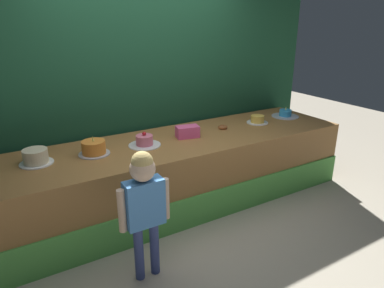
{
  "coord_description": "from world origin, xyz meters",
  "views": [
    {
      "loc": [
        -1.55,
        -2.59,
        1.99
      ],
      "look_at": [
        0.18,
        0.31,
        0.76
      ],
      "focal_mm": 32.4,
      "sensor_mm": 36.0,
      "label": 1
    }
  ],
  "objects_px": {
    "cake_left": "(36,157)",
    "child_figure": "(144,199)",
    "cake_right": "(257,120)",
    "pink_box": "(187,132)",
    "cake_far_right": "(285,114)",
    "donut": "(223,127)",
    "cake_center_right": "(144,141)",
    "cake_center_left": "(94,148)"
  },
  "relations": [
    {
      "from": "cake_center_left",
      "to": "cake_right",
      "type": "distance_m",
      "value": 2.05
    },
    {
      "from": "cake_right",
      "to": "cake_far_right",
      "type": "distance_m",
      "value": 0.51
    },
    {
      "from": "pink_box",
      "to": "child_figure",
      "type": "bearing_deg",
      "value": -134.37
    },
    {
      "from": "child_figure",
      "to": "cake_right",
      "type": "distance_m",
      "value": 2.19
    },
    {
      "from": "cake_right",
      "to": "child_figure",
      "type": "bearing_deg",
      "value": -153.43
    },
    {
      "from": "cake_center_left",
      "to": "cake_center_right",
      "type": "distance_m",
      "value": 0.51
    },
    {
      "from": "donut",
      "to": "child_figure",
      "type": "bearing_deg",
      "value": -145.16
    },
    {
      "from": "cake_center_left",
      "to": "donut",
      "type": "bearing_deg",
      "value": 1.2
    },
    {
      "from": "cake_left",
      "to": "cake_right",
      "type": "xyz_separation_m",
      "value": [
        2.57,
        -0.03,
        -0.02
      ]
    },
    {
      "from": "child_figure",
      "to": "cake_left",
      "type": "distance_m",
      "value": 1.19
    },
    {
      "from": "cake_left",
      "to": "child_figure",
      "type": "bearing_deg",
      "value": -59.04
    },
    {
      "from": "cake_center_left",
      "to": "cake_right",
      "type": "height_order",
      "value": "cake_center_left"
    },
    {
      "from": "cake_center_left",
      "to": "cake_far_right",
      "type": "xyz_separation_m",
      "value": [
        2.57,
        0.04,
        -0.03
      ]
    },
    {
      "from": "pink_box",
      "to": "cake_far_right",
      "type": "xyz_separation_m",
      "value": [
        1.54,
        0.06,
        -0.03
      ]
    },
    {
      "from": "child_figure",
      "to": "cake_far_right",
      "type": "height_order",
      "value": "child_figure"
    },
    {
      "from": "donut",
      "to": "cake_center_right",
      "type": "relative_size",
      "value": 0.35
    },
    {
      "from": "donut",
      "to": "cake_right",
      "type": "distance_m",
      "value": 0.51
    },
    {
      "from": "cake_right",
      "to": "cake_far_right",
      "type": "xyz_separation_m",
      "value": [
        0.51,
        0.04,
        -0.01
      ]
    },
    {
      "from": "cake_center_left",
      "to": "child_figure",
      "type": "bearing_deg",
      "value": -84.49
    },
    {
      "from": "cake_center_right",
      "to": "cake_far_right",
      "type": "height_order",
      "value": "cake_center_right"
    },
    {
      "from": "cake_center_left",
      "to": "cake_right",
      "type": "bearing_deg",
      "value": 0.16
    },
    {
      "from": "cake_far_right",
      "to": "cake_center_right",
      "type": "bearing_deg",
      "value": -178.08
    },
    {
      "from": "donut",
      "to": "cake_right",
      "type": "relative_size",
      "value": 0.43
    },
    {
      "from": "cake_left",
      "to": "cake_right",
      "type": "height_order",
      "value": "cake_left"
    },
    {
      "from": "donut",
      "to": "cake_right",
      "type": "height_order",
      "value": "cake_right"
    },
    {
      "from": "child_figure",
      "to": "cake_center_left",
      "type": "relative_size",
      "value": 3.65
    },
    {
      "from": "cake_center_left",
      "to": "cake_center_right",
      "type": "relative_size",
      "value": 0.9
    },
    {
      "from": "cake_center_left",
      "to": "cake_far_right",
      "type": "relative_size",
      "value": 0.84
    },
    {
      "from": "cake_center_right",
      "to": "cake_right",
      "type": "relative_size",
      "value": 1.25
    },
    {
      "from": "child_figure",
      "to": "cake_center_right",
      "type": "bearing_deg",
      "value": 66.14
    },
    {
      "from": "donut",
      "to": "cake_far_right",
      "type": "xyz_separation_m",
      "value": [
        1.03,
        0.01,
        0.01
      ]
    },
    {
      "from": "pink_box",
      "to": "cake_left",
      "type": "bearing_deg",
      "value": 177.8
    },
    {
      "from": "child_figure",
      "to": "donut",
      "type": "xyz_separation_m",
      "value": [
        1.45,
        1.01,
        0.07
      ]
    },
    {
      "from": "pink_box",
      "to": "cake_center_left",
      "type": "relative_size",
      "value": 0.83
    },
    {
      "from": "donut",
      "to": "cake_center_right",
      "type": "bearing_deg",
      "value": -176.74
    },
    {
      "from": "child_figure",
      "to": "cake_far_right",
      "type": "xyz_separation_m",
      "value": [
        2.47,
        1.02,
        0.09
      ]
    },
    {
      "from": "cake_center_left",
      "to": "cake_far_right",
      "type": "bearing_deg",
      "value": 0.95
    },
    {
      "from": "cake_right",
      "to": "cake_center_right",
      "type": "bearing_deg",
      "value": -178.81
    },
    {
      "from": "pink_box",
      "to": "cake_center_left",
      "type": "distance_m",
      "value": 1.03
    },
    {
      "from": "cake_left",
      "to": "cake_right",
      "type": "relative_size",
      "value": 1.11
    },
    {
      "from": "child_figure",
      "to": "cake_center_right",
      "type": "relative_size",
      "value": 3.28
    },
    {
      "from": "donut",
      "to": "cake_center_left",
      "type": "xyz_separation_m",
      "value": [
        -1.54,
        -0.03,
        0.04
      ]
    }
  ]
}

